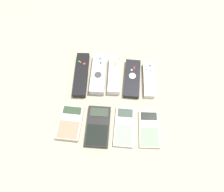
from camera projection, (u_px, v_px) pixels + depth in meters
ground_plane at (111, 103)px, 0.82m from camera, size 3.00×3.00×0.00m
remote_0 at (81, 74)px, 0.87m from camera, size 0.06×0.20×0.03m
remote_1 at (99, 73)px, 0.87m from camera, size 0.06×0.18×0.03m
remote_2 at (115, 75)px, 0.87m from camera, size 0.06×0.17×0.03m
remote_3 at (132, 78)px, 0.86m from camera, size 0.06×0.17×0.02m
remote_4 at (149, 80)px, 0.86m from camera, size 0.05×0.15×0.02m
calculator_0 at (70, 122)px, 0.78m from camera, size 0.08×0.13×0.02m
calculator_1 at (98, 126)px, 0.78m from camera, size 0.09×0.15×0.02m
calculator_2 at (124, 126)px, 0.78m from camera, size 0.07×0.15×0.01m
calculator_3 at (149, 129)px, 0.77m from camera, size 0.08×0.14×0.01m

